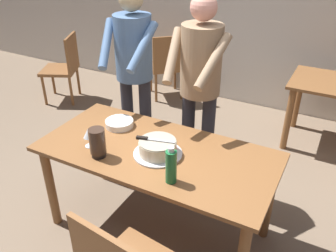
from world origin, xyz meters
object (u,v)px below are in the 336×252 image
(background_chair_0, at_px, (64,66))
(cake_knife, at_px, (147,139))
(wine_glass_near, at_px, (88,134))
(background_chair_1, at_px, (167,64))
(cake_on_platter, at_px, (158,148))
(person_cutting_cake, at_px, (200,79))
(water_bottle, at_px, (171,166))
(person_standing_beside, at_px, (134,65))
(plate_stack, at_px, (119,123))
(main_dining_table, at_px, (157,163))
(hurricane_lamp, at_px, (98,143))

(background_chair_0, bearing_deg, cake_knife, -35.04)
(wine_glass_near, distance_m, background_chair_1, 2.52)
(cake_on_platter, distance_m, person_cutting_cake, 0.71)
(cake_knife, xyz_separation_m, water_bottle, (0.29, -0.20, -0.00))
(wine_glass_near, distance_m, person_standing_beside, 0.86)
(plate_stack, height_order, wine_glass_near, wine_glass_near)
(person_cutting_cake, bearing_deg, person_standing_beside, 177.29)
(water_bottle, relative_size, person_standing_beside, 0.15)
(background_chair_1, bearing_deg, main_dining_table, -63.54)
(cake_on_platter, relative_size, plate_stack, 1.55)
(wine_glass_near, bearing_deg, main_dining_table, 21.67)
(main_dining_table, bearing_deg, hurricane_lamp, -141.89)
(background_chair_0, bearing_deg, background_chair_1, 30.89)
(water_bottle, bearing_deg, background_chair_0, 144.97)
(cake_knife, bearing_deg, person_standing_beside, 128.15)
(main_dining_table, bearing_deg, wine_glass_near, -158.33)
(person_standing_beside, bearing_deg, water_bottle, -47.12)
(cake_on_platter, xyz_separation_m, background_chair_1, (-1.14, 2.27, -0.31))
(wine_glass_near, relative_size, water_bottle, 0.58)
(main_dining_table, height_order, background_chair_0, background_chair_0)
(person_standing_beside, relative_size, background_chair_1, 1.91)
(cake_on_platter, xyz_separation_m, plate_stack, (-0.46, 0.20, -0.03))
(cake_on_platter, bearing_deg, wine_glass_near, -164.06)
(person_standing_beside, distance_m, background_chair_1, 1.77)
(cake_on_platter, distance_m, person_standing_beside, 0.97)
(person_cutting_cake, relative_size, background_chair_1, 1.91)
(wine_glass_near, xyz_separation_m, person_cutting_cake, (0.50, 0.79, 0.22))
(background_chair_0, bearing_deg, person_cutting_cake, -21.21)
(wine_glass_near, height_order, background_chair_0, background_chair_0)
(plate_stack, height_order, background_chair_1, background_chair_1)
(person_cutting_cake, xyz_separation_m, background_chair_1, (-1.16, 1.62, -0.58))
(background_chair_0, bearing_deg, person_standing_beside, -27.28)
(cake_on_platter, xyz_separation_m, person_standing_beside, (-0.62, 0.69, 0.27))
(cake_on_platter, bearing_deg, background_chair_1, 116.71)
(wine_glass_near, xyz_separation_m, background_chair_1, (-0.66, 2.41, -0.36))
(water_bottle, xyz_separation_m, background_chair_0, (-2.54, 1.78, -0.37))
(person_cutting_cake, bearing_deg, water_bottle, -76.96)
(main_dining_table, xyz_separation_m, background_chair_0, (-2.29, 1.52, -0.15))
(wine_glass_near, bearing_deg, background_chair_0, 137.30)
(cake_on_platter, bearing_deg, main_dining_table, 128.60)
(plate_stack, bearing_deg, wine_glass_near, -93.46)
(main_dining_table, distance_m, person_cutting_cake, 0.76)
(plate_stack, bearing_deg, hurricane_lamp, -74.50)
(background_chair_1, bearing_deg, wine_glass_near, -74.64)
(background_chair_0, bearing_deg, plate_stack, -36.15)
(main_dining_table, relative_size, plate_stack, 7.65)
(water_bottle, bearing_deg, cake_on_platter, 134.88)
(cake_on_platter, bearing_deg, plate_stack, 156.31)
(hurricane_lamp, distance_m, background_chair_1, 2.63)
(wine_glass_near, bearing_deg, hurricane_lamp, -27.21)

